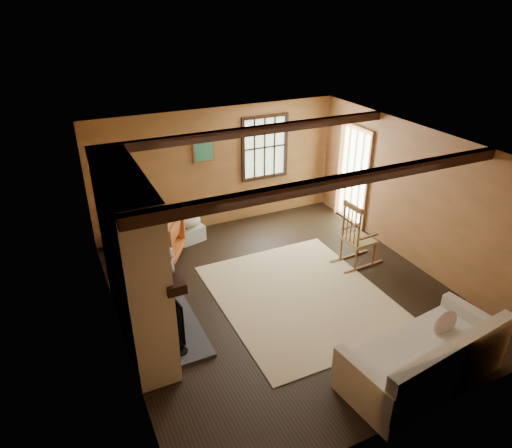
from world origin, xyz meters
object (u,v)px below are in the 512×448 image
fireplace (135,266)px  armchair (154,238)px  sofa (426,361)px  laundry_basket (190,233)px  rocking_chair (357,238)px

fireplace → armchair: fireplace is taller
sofa → laundry_basket: (-1.48, 4.66, -0.15)m
fireplace → sofa: size_ratio=1.11×
sofa → laundry_basket: size_ratio=4.34×
fireplace → laundry_basket: size_ratio=4.80×
rocking_chair → armchair: size_ratio=1.28×
fireplace → rocking_chair: size_ratio=2.04×
fireplace → armchair: 2.14m
sofa → armchair: size_ratio=2.37×
sofa → laundry_basket: bearing=100.7°
armchair → laundry_basket: bearing=147.4°
fireplace → rocking_chair: bearing=4.0°
sofa → fireplace: bearing=134.0°
rocking_chair → laundry_basket: 3.15m
sofa → laundry_basket: 4.89m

